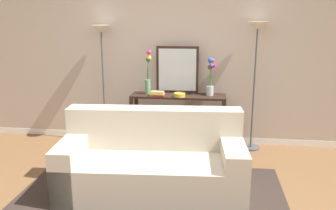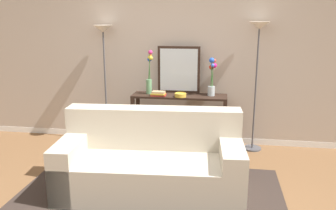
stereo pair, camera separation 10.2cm
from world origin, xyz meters
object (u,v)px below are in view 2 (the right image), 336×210
at_px(floor_lamp_right, 258,51).
at_px(fruit_bowl, 180,95).
at_px(wall_mirror, 179,70).
at_px(console_table, 179,111).
at_px(book_stack, 158,94).
at_px(floor_lamp_left, 104,51).
at_px(couch, 151,164).
at_px(vase_tall_flowers, 150,73).
at_px(vase_short_flowers, 212,78).
at_px(book_row_under_console, 156,142).

relative_size(floor_lamp_right, fruit_bowl, 11.23).
bearing_deg(floor_lamp_right, wall_mirror, 177.21).
height_order(console_table, fruit_bowl, fruit_bowl).
bearing_deg(wall_mirror, book_stack, -136.77).
bearing_deg(floor_lamp_left, wall_mirror, 2.78).
relative_size(couch, console_table, 1.50).
height_order(couch, book_stack, couch).
relative_size(floor_lamp_right, vase_tall_flowers, 2.89).
height_order(wall_mirror, fruit_bowl, wall_mirror).
bearing_deg(floor_lamp_right, vase_tall_flowers, -177.78).
relative_size(wall_mirror, vase_short_flowers, 1.25).
bearing_deg(wall_mirror, vase_short_flowers, -13.62).
bearing_deg(book_row_under_console, vase_short_flowers, 2.39).
xyz_separation_m(vase_short_flowers, book_stack, (-0.73, -0.12, -0.23)).
distance_m(floor_lamp_left, book_stack, 1.02).
distance_m(couch, console_table, 1.39).
xyz_separation_m(vase_tall_flowers, fruit_bowl, (0.46, -0.15, -0.27)).
height_order(fruit_bowl, book_row_under_console, fruit_bowl).
relative_size(console_table, book_row_under_console, 3.07).
distance_m(couch, floor_lamp_left, 2.05).
height_order(couch, vase_tall_flowers, vase_tall_flowers).
xyz_separation_m(wall_mirror, fruit_bowl, (0.06, -0.26, -0.31)).
height_order(wall_mirror, vase_short_flowers, wall_mirror).
height_order(couch, fruit_bowl, couch).
height_order(floor_lamp_right, wall_mirror, floor_lamp_right).
bearing_deg(couch, book_stack, 96.60).
bearing_deg(vase_tall_flowers, book_stack, -40.34).
xyz_separation_m(vase_tall_flowers, vase_short_flowers, (0.88, -0.01, -0.04)).
distance_m(couch, fruit_bowl, 1.36).
height_order(console_table, book_stack, book_stack).
xyz_separation_m(floor_lamp_left, book_stack, (0.83, -0.19, -0.56)).
relative_size(wall_mirror, fruit_bowl, 4.19).
relative_size(wall_mirror, book_stack, 3.25).
bearing_deg(floor_lamp_right, fruit_bowl, -168.59).
distance_m(console_table, vase_short_flowers, 0.67).
height_order(vase_tall_flowers, book_row_under_console, vase_tall_flowers).
relative_size(vase_tall_flowers, book_stack, 3.01).
height_order(vase_short_flowers, fruit_bowl, vase_short_flowers).
bearing_deg(book_stack, fruit_bowl, -3.88).
bearing_deg(fruit_bowl, book_stack, 176.12).
bearing_deg(console_table, book_stack, -162.50).
xyz_separation_m(wall_mirror, book_stack, (-0.25, -0.24, -0.31)).
height_order(console_table, wall_mirror, wall_mirror).
height_order(console_table, vase_tall_flowers, vase_tall_flowers).
distance_m(floor_lamp_left, vase_tall_flowers, 0.74).
relative_size(floor_lamp_left, fruit_bowl, 10.89).
height_order(couch, book_row_under_console, couch).
bearing_deg(couch, floor_lamp_left, 123.90).
height_order(floor_lamp_right, book_stack, floor_lamp_right).
distance_m(fruit_bowl, book_row_under_console, 0.85).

